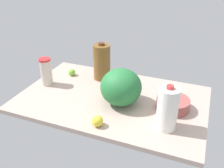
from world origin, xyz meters
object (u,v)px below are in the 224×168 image
object	(u,v)px
watermelon	(121,87)
milk_jug	(168,109)
mixing_bowl	(173,104)
tumbler_cup	(46,72)
chocolate_milk_jug	(102,62)
lemon_beside_bowl	(98,121)
lime_near_front	(72,72)

from	to	relation	value
watermelon	milk_jug	world-z (taller)	milk_jug
mixing_bowl	watermelon	bearing A→B (deg)	-170.21
tumbler_cup	chocolate_milk_jug	distance (cm)	40.25
milk_jug	tumbler_cup	bearing A→B (deg)	168.64
tumbler_cup	lemon_beside_bowl	bearing A→B (deg)	-29.42
chocolate_milk_jug	lemon_beside_bowl	size ratio (longest dim) A/B	4.46
lime_near_front	lemon_beside_bowl	size ratio (longest dim) A/B	0.83
tumbler_cup	lemon_beside_bowl	xyz separation A→B (cm)	(53.19, -30.00, -6.79)
mixing_bowl	lime_near_front	xyz separation A→B (cm)	(-79.26, 17.47, -0.83)
tumbler_cup	milk_jug	bearing A→B (deg)	-11.36
watermelon	lime_near_front	size ratio (longest dim) A/B	4.91
chocolate_milk_jug	mixing_bowl	size ratio (longest dim) A/B	1.40
milk_jug	lemon_beside_bowl	bearing A→B (deg)	-160.54
milk_jug	mixing_bowl	bearing A→B (deg)	88.52
tumbler_cup	mixing_bowl	bearing A→B (deg)	1.04
chocolate_milk_jug	lime_near_front	xyz separation A→B (cm)	(-23.28, -4.38, -10.57)
watermelon	mixing_bowl	bearing A→B (deg)	9.79
mixing_bowl	lemon_beside_bowl	distance (cm)	47.42
watermelon	lime_near_front	xyz separation A→B (cm)	(-47.93, 22.87, -8.86)
watermelon	mixing_bowl	size ratio (longest dim) A/B	1.28
milk_jug	lime_near_front	bearing A→B (deg)	154.99
mixing_bowl	lime_near_front	size ratio (longest dim) A/B	3.84
milk_jug	lemon_beside_bowl	distance (cm)	38.07
chocolate_milk_jug	lime_near_front	distance (cm)	25.94
watermelon	milk_jug	xyz separation A→B (cm)	(30.83, -13.88, 0.78)
lemon_beside_bowl	chocolate_milk_jug	bearing A→B (deg)	111.11
tumbler_cup	lime_near_front	distance (cm)	22.44
chocolate_milk_jug	lemon_beside_bowl	xyz separation A→B (cm)	(20.63, -53.45, -10.03)
watermelon	milk_jug	size ratio (longest dim) A/B	0.98
watermelon	lemon_beside_bowl	size ratio (longest dim) A/B	4.06
chocolate_milk_jug	milk_jug	bearing A→B (deg)	-36.55
tumbler_cup	watermelon	distance (cm)	57.35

